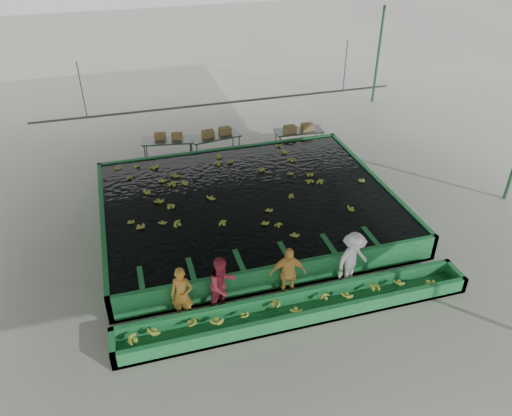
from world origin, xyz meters
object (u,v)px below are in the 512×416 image
object	(u,v)px
flotation_tank	(248,206)
packing_table_right	(298,140)
sorting_trough	(298,309)
worker_a	(182,295)
packing_table_mid	(216,146)
box_stack_right	(299,131)
worker_c	(288,274)
worker_d	(353,260)
worker_b	(222,285)
box_stack_mid	(217,135)
packing_table_left	(168,150)
box_stack_left	(169,139)

from	to	relation	value
flotation_tank	packing_table_right	world-z (taller)	packing_table_right
sorting_trough	worker_a	size ratio (longest dim) A/B	5.96
packing_table_mid	box_stack_right	xyz separation A→B (m)	(3.62, -0.51, 0.47)
packing_table_right	packing_table_mid	bearing A→B (deg)	173.50
worker_c	worker_d	world-z (taller)	worker_d
worker_b	worker_d	xyz separation A→B (m)	(3.85, 0.00, 0.01)
sorting_trough	worker_d	size ratio (longest dim) A/B	5.51
flotation_tank	worker_c	size ratio (longest dim) A/B	5.79
flotation_tank	box_stack_right	world-z (taller)	box_stack_right
worker_b	packing_table_right	world-z (taller)	worker_b
worker_c	packing_table_mid	xyz separation A→B (m)	(-0.02, 9.34, -0.38)
box_stack_mid	worker_c	bearing A→B (deg)	-90.39
worker_b	worker_d	size ratio (longest dim) A/B	0.99
packing_table_left	packing_table_right	distance (m)	5.74
sorting_trough	box_stack_mid	distance (m)	10.21
packing_table_mid	box_stack_left	world-z (taller)	box_stack_left
worker_a	packing_table_right	size ratio (longest dim) A/B	0.80
flotation_tank	box_stack_right	bearing A→B (deg)	51.78
worker_d	packing_table_left	xyz separation A→B (m)	(-4.02, 9.53, -0.43)
box_stack_mid	packing_table_mid	bearing A→B (deg)	-150.97
worker_d	packing_table_mid	size ratio (longest dim) A/B	0.85
worker_a	worker_c	xyz separation A→B (m)	(2.97, 0.00, 0.02)
box_stack_left	worker_b	bearing A→B (deg)	-89.43
packing_table_left	box_stack_right	distance (m)	5.72
packing_table_mid	worker_b	bearing A→B (deg)	-101.23
worker_c	packing_table_left	size ratio (longest dim) A/B	0.82
sorting_trough	worker_d	distance (m)	2.19
sorting_trough	packing_table_right	world-z (taller)	packing_table_right
packing_table_mid	box_stack_left	distance (m)	2.03
packing_table_left	worker_c	bearing A→B (deg)	-77.87
box_stack_left	box_stack_mid	size ratio (longest dim) A/B	0.90
flotation_tank	box_stack_mid	size ratio (longest dim) A/B	7.80
worker_a	box_stack_left	xyz separation A→B (m)	(1.01, 9.63, 0.13)
worker_a	worker_c	bearing A→B (deg)	20.63
flotation_tank	sorting_trough	size ratio (longest dim) A/B	1.00
packing_table_mid	packing_table_right	bearing A→B (deg)	-6.50
flotation_tank	box_stack_mid	world-z (taller)	box_stack_mid
worker_c	box_stack_mid	distance (m)	9.39
packing_table_left	packing_table_right	size ratio (longest dim) A/B	1.01
worker_a	packing_table_left	size ratio (longest dim) A/B	0.79
packing_table_right	box_stack_right	size ratio (longest dim) A/B	1.57
worker_b	box_stack_right	bearing A→B (deg)	33.83
packing_table_mid	box_stack_mid	xyz separation A→B (m)	(0.08, 0.05, 0.49)
worker_b	worker_c	xyz separation A→B (m)	(1.87, 0.00, -0.03)
flotation_tank	packing_table_right	xyz separation A→B (m)	(3.62, 4.62, 0.03)
worker_c	box_stack_left	bearing A→B (deg)	111.30
box_stack_right	box_stack_mid	bearing A→B (deg)	171.04
flotation_tank	packing_table_mid	size ratio (longest dim) A/B	4.67
sorting_trough	box_stack_mid	size ratio (longest dim) A/B	7.80
sorting_trough	packing_table_left	world-z (taller)	packing_table_left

